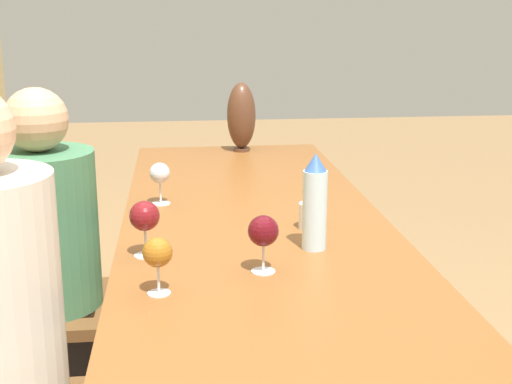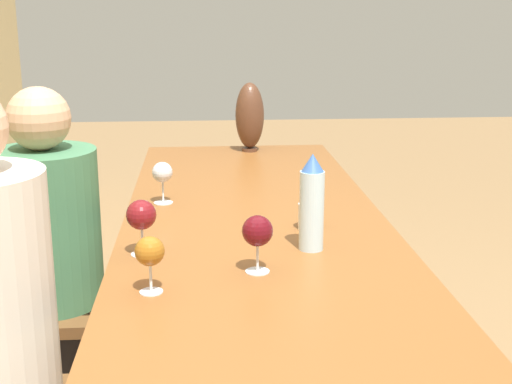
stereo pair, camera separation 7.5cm
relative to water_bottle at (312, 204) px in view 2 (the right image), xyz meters
name	(u,v)px [view 2 (the right image)]	position (x,y,z in m)	size (l,w,h in m)	color
dining_table	(260,258)	(0.12, 0.14, -0.20)	(2.81, 0.85, 0.77)	brown
water_bottle	(312,204)	(0.00, 0.00, 0.00)	(0.07, 0.07, 0.28)	silver
water_tumbler	(311,216)	(0.18, -0.03, -0.09)	(0.08, 0.08, 0.08)	silver
vase	(250,116)	(1.40, 0.08, 0.03)	(0.13, 0.13, 0.32)	#4C2D1E
wine_glass_0	(141,216)	(-0.01, 0.47, -0.02)	(0.08, 0.08, 0.16)	silver
wine_glass_1	(150,252)	(-0.28, 0.43, -0.03)	(0.07, 0.07, 0.14)	silver
wine_glass_3	(257,232)	(-0.17, 0.17, -0.03)	(0.08, 0.08, 0.15)	silver
wine_glass_4	(162,173)	(0.52, 0.44, -0.03)	(0.07, 0.07, 0.15)	silver
chair_far	(30,289)	(0.38, 0.89, -0.39)	(0.44, 0.44, 0.96)	brown
person_far	(54,253)	(0.38, 0.80, -0.26)	(0.35, 0.35, 1.19)	#2D2D38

